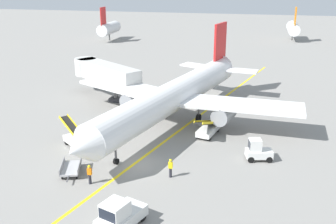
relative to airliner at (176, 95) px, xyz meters
The scene contains 15 objects.
ground_plane 11.74m from the airliner, 95.32° to the right, with size 300.00×300.00×0.00m, color gray.
taxi_line_yellow 7.06m from the airliner, 91.30° to the right, with size 0.30×80.00×0.01m, color yellow.
airliner is the anchor object (origin of this frame).
jet_bridge 14.54m from the airliner, 147.30° to the left, with size 11.96×9.33×4.85m.
pushback_tug 20.75m from the airliner, 88.54° to the right, with size 2.99×4.03×2.20m.
baggage_tug_near_wing 12.50m from the airliner, 39.88° to the right, with size 2.64×1.83×2.10m.
belt_loader_forward_hold 12.41m from the airliner, 132.40° to the right, with size 4.70×4.08×2.59m.
belt_loader_aft_hold 5.74m from the airliner, 35.87° to the right, with size 2.28×5.16×2.59m.
baggage_cart_loaded 15.77m from the airliner, 113.98° to the right, with size 2.37×3.82×0.94m.
ground_crew_marshaller 16.19m from the airliner, 104.20° to the right, with size 0.36×0.24×1.70m.
ground_crew_wing_walker 13.33m from the airliner, 79.94° to the right, with size 0.36×0.24×1.70m.
safety_cone_nose_left 4.79m from the airliner, 111.93° to the left, with size 0.36×0.36×0.44m, color orange.
safety_cone_nose_right 6.39m from the airliner, 16.99° to the left, with size 0.36×0.36×0.44m, color orange.
distant_aircraft_far_left 63.17m from the airliner, 118.37° to the left, with size 3.00×10.10×8.80m.
distant_aircraft_mid_left 69.21m from the airliner, 75.78° to the left, with size 3.00×10.10×8.80m.
Camera 1 is at (9.92, -30.61, 16.28)m, focal length 41.81 mm.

